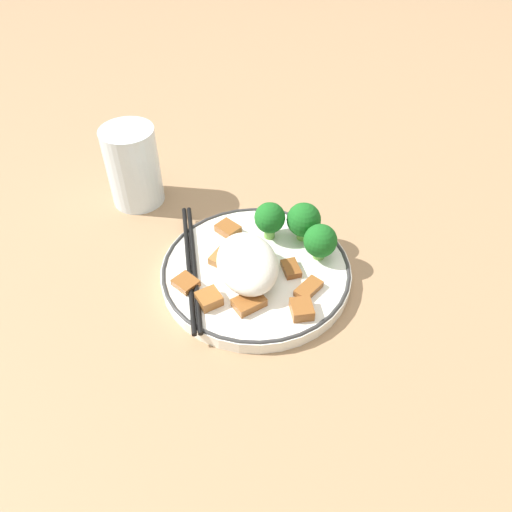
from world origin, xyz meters
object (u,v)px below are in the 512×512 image
at_px(broccoli_back_center, 304,220).
at_px(drinking_glass, 133,166).
at_px(broccoli_back_right, 270,218).
at_px(chopsticks, 191,264).
at_px(plate, 256,271).
at_px(broccoli_back_left, 321,243).

xyz_separation_m(broccoli_back_center, drinking_glass, (-0.16, -0.21, 0.01)).
xyz_separation_m(broccoli_back_right, drinking_glass, (-0.15, -0.17, 0.01)).
xyz_separation_m(chopsticks, drinking_glass, (-0.18, -0.06, 0.04)).
distance_m(plate, broccoli_back_center, 0.09).
relative_size(broccoli_back_center, broccoli_back_right, 1.02).
relative_size(broccoli_back_left, chopsticks, 0.22).
bearing_deg(drinking_glass, plate, 33.87).
distance_m(broccoli_back_center, drinking_glass, 0.26).
height_order(broccoli_back_center, chopsticks, broccoli_back_center).
bearing_deg(broccoli_back_right, plate, -30.53).
relative_size(broccoli_back_right, drinking_glass, 0.45).
distance_m(plate, chopsticks, 0.08).
distance_m(broccoli_back_left, broccoli_back_center, 0.05).
xyz_separation_m(broccoli_back_left, drinking_glass, (-0.20, -0.22, 0.02)).
height_order(plate, broccoli_back_left, broccoli_back_left).
distance_m(broccoli_back_center, broccoli_back_right, 0.04).
distance_m(plate, broccoli_back_right, 0.07).
relative_size(broccoli_back_center, drinking_glass, 0.46).
bearing_deg(drinking_glass, chopsticks, 17.28).
relative_size(plate, chopsticks, 1.07).
distance_m(broccoli_back_left, chopsticks, 0.17).
distance_m(plate, broccoli_back_left, 0.09).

